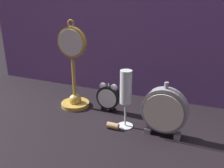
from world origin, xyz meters
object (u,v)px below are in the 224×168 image
alarm_clock_twin_bell (108,96)px  champagne_flute (126,92)px  pocket_watch_on_stand (74,77)px  wine_cork (113,126)px  mantel_clock_silver (164,111)px

alarm_clock_twin_bell → champagne_flute: bearing=-41.4°
pocket_watch_on_stand → wine_cork: size_ratio=8.50×
pocket_watch_on_stand → alarm_clock_twin_bell: pocket_watch_on_stand is taller
pocket_watch_on_stand → alarm_clock_twin_bell: bearing=5.0°
pocket_watch_on_stand → champagne_flute: pocket_watch_on_stand is taller
champagne_flute → alarm_clock_twin_bell: bearing=138.6°
champagne_flute → wine_cork: bearing=-134.4°
champagne_flute → mantel_clock_silver: bearing=-3.1°
alarm_clock_twin_bell → wine_cork: bearing=-61.2°
mantel_clock_silver → wine_cork: mantel_clock_silver is taller
mantel_clock_silver → champagne_flute: champagne_flute is taller
alarm_clock_twin_bell → mantel_clock_silver: size_ratio=0.62×
alarm_clock_twin_bell → wine_cork: size_ratio=2.78×
pocket_watch_on_stand → alarm_clock_twin_bell: (0.15, 0.01, -0.07)m
alarm_clock_twin_bell → wine_cork: 0.15m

